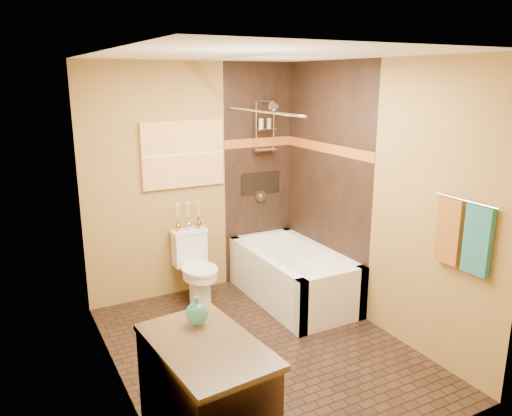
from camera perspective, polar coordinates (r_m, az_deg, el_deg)
floor at (r=4.59m, az=0.55°, el=-15.81°), size 3.00×3.00×0.00m
wall_left at (r=3.70m, az=-15.96°, el=-2.88°), size 0.02×3.00×2.50m
wall_right at (r=4.78m, az=13.33°, el=1.21°), size 0.02×3.00×2.50m
wall_back at (r=5.43m, az=-7.02°, el=3.11°), size 2.40×0.02×2.50m
wall_front at (r=2.94m, az=14.83°, el=-7.42°), size 2.40×0.02×2.50m
ceiling at (r=3.96m, az=0.64°, el=17.13°), size 3.00×3.00×0.00m
alcove_tile_back at (r=5.74m, az=0.27°, el=3.85°), size 0.85×0.01×2.50m
alcove_tile_right at (r=5.34m, az=7.96°, el=2.88°), size 0.01×1.50×2.50m
mosaic_band_back at (r=5.67m, az=0.32°, el=7.50°), size 0.85×0.01×0.10m
mosaic_band_right at (r=5.27m, az=8.01°, el=6.81°), size 0.01×1.50×0.10m
alcove_niche at (r=5.76m, az=0.51°, el=2.88°), size 0.50×0.01×0.25m
shower_fixtures at (r=5.59m, az=1.04°, el=7.87°), size 0.24×0.33×1.16m
curtain_rod at (r=4.82m, az=0.52°, el=11.00°), size 0.03×1.55×0.03m
towel_bar at (r=3.99m, az=22.86°, el=0.75°), size 0.02×0.55×0.02m
towel_teal at (r=3.99m, az=24.00°, el=-3.40°), size 0.05×0.22×0.52m
towel_rust at (r=4.15m, az=21.21°, el=-2.46°), size 0.05×0.22×0.52m
sunset_painting at (r=5.31m, az=-8.31°, el=6.10°), size 0.90×0.04×0.70m
vanity_mirror at (r=2.70m, az=-11.47°, el=-3.56°), size 0.01×1.00×0.90m
bathtub at (r=5.44m, az=4.22°, el=-8.18°), size 0.80×1.50×0.55m
toilet at (r=5.38m, az=-6.92°, el=-6.68°), size 0.39×0.57×0.75m
vanity at (r=3.28m, az=-5.70°, el=-21.29°), size 0.64×0.97×0.81m
teal_bottle at (r=3.23m, az=-6.78°, el=-11.57°), size 0.17×0.17×0.23m
bud_vases at (r=5.37m, az=-7.75°, el=-0.83°), size 0.29×0.06×0.29m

